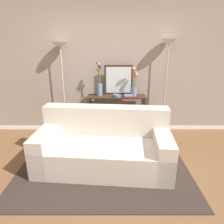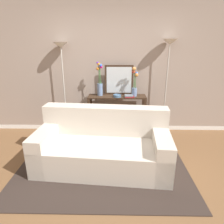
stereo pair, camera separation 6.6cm
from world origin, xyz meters
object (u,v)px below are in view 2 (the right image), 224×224
object	(u,v)px
vase_short_flowers	(135,84)
vase_tall_flowers	(100,83)
wall_mirror	(119,80)
book_stack	(129,96)
console_table	(117,109)
couch	(103,147)
floor_lamp_left	(62,64)
floor_lamp_right	(168,62)
fruit_bowl	(117,96)
book_row_under_console	(103,131)

from	to	relation	value
vase_short_flowers	vase_tall_flowers	bearing A→B (deg)	176.34
wall_mirror	vase_tall_flowers	bearing A→B (deg)	-165.54
vase_short_flowers	book_stack	bearing A→B (deg)	-141.64
wall_mirror	book_stack	world-z (taller)	wall_mirror
console_table	book_stack	world-z (taller)	book_stack
vase_short_flowers	book_stack	size ratio (longest dim) A/B	3.14
couch	floor_lamp_left	bearing A→B (deg)	125.46
console_table	wall_mirror	size ratio (longest dim) A/B	1.96
wall_mirror	floor_lamp_left	bearing A→B (deg)	-177.42
floor_lamp_left	vase_tall_flowers	distance (m)	0.82
floor_lamp_right	fruit_bowl	distance (m)	1.17
book_row_under_console	book_stack	bearing A→B (deg)	-10.44
vase_short_flowers	floor_lamp_right	bearing A→B (deg)	8.19
book_row_under_console	wall_mirror	bearing A→B (deg)	21.55
floor_lamp_left	floor_lamp_right	world-z (taller)	floor_lamp_right
couch	vase_tall_flowers	world-z (taller)	vase_tall_flowers
floor_lamp_left	fruit_bowl	world-z (taller)	floor_lamp_left
vase_short_flowers	book_stack	distance (m)	0.26
vase_short_flowers	book_row_under_console	size ratio (longest dim) A/B	1.49
wall_mirror	vase_short_flowers	world-z (taller)	wall_mirror
couch	floor_lamp_right	world-z (taller)	floor_lamp_right
fruit_bowl	console_table	bearing A→B (deg)	92.12
floor_lamp_left	wall_mirror	size ratio (longest dim) A/B	3.15
wall_mirror	vase_tall_flowers	xyz separation A→B (m)	(-0.38, -0.10, -0.05)
vase_tall_flowers	fruit_bowl	xyz separation A→B (m)	(0.34, -0.12, -0.21)
console_table	floor_lamp_right	size ratio (longest dim) A/B	0.60
fruit_bowl	book_row_under_console	world-z (taller)	fruit_bowl
couch	console_table	size ratio (longest dim) A/B	1.79
floor_lamp_left	vase_tall_flowers	size ratio (longest dim) A/B	2.80
book_stack	vase_short_flowers	bearing A→B (deg)	38.36
fruit_bowl	floor_lamp_left	bearing A→B (deg)	170.89
console_table	vase_short_flowers	world-z (taller)	vase_short_flowers
floor_lamp_right	vase_tall_flowers	size ratio (longest dim) A/B	2.89
vase_short_flowers	book_row_under_console	world-z (taller)	vase_short_flowers
wall_mirror	book_row_under_console	size ratio (longest dim) A/B	1.53
book_stack	book_row_under_console	xyz separation A→B (m)	(-0.52, 0.10, -0.80)
console_table	floor_lamp_left	xyz separation A→B (m)	(-1.07, 0.08, 0.89)
wall_mirror	vase_short_flowers	size ratio (longest dim) A/B	1.03
couch	floor_lamp_left	distance (m)	1.86
couch	floor_lamp_left	xyz separation A→B (m)	(-0.85, 1.20, 1.14)
wall_mirror	vase_short_flowers	xyz separation A→B (m)	(0.30, -0.14, -0.05)
wall_mirror	fruit_bowl	xyz separation A→B (m)	(-0.03, -0.22, -0.27)
console_table	vase_short_flowers	distance (m)	0.62
vase_tall_flowers	fruit_bowl	world-z (taller)	vase_tall_flowers
wall_mirror	fruit_bowl	size ratio (longest dim) A/B	3.89
floor_lamp_left	wall_mirror	xyz separation A→B (m)	(1.10, 0.05, -0.32)
wall_mirror	book_row_under_console	world-z (taller)	wall_mirror
floor_lamp_right	book_stack	size ratio (longest dim) A/B	10.45
vase_short_flowers	book_row_under_console	distance (m)	1.20
book_stack	floor_lamp_right	bearing A→B (deg)	13.38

